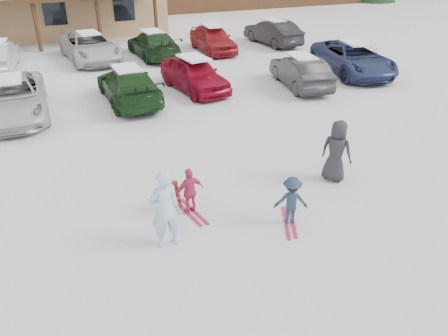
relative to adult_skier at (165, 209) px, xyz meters
name	(u,v)px	position (x,y,z in m)	size (l,w,h in m)	color
ground	(228,224)	(1.58, 0.18, -0.95)	(160.00, 160.00, 0.00)	white
adult_skier	(165,209)	(0.00, 0.00, 0.00)	(0.69, 0.45, 1.89)	#A9C9E8
toddler_red	(175,195)	(0.60, 1.34, -0.54)	(0.40, 0.31, 0.82)	#C34031
child_navy	(291,201)	(3.01, -0.31, -0.32)	(0.81, 0.46, 1.25)	#1C2C42
skis_child_navy	(289,222)	(3.01, -0.31, -0.93)	(0.20, 1.40, 0.03)	#B41945
child_magenta	(190,191)	(0.90, 1.02, -0.32)	(0.73, 0.31, 1.25)	#C7285F
skis_child_magenta	(191,212)	(0.90, 1.02, -0.93)	(0.20, 1.40, 0.03)	#B41945
bystander_dark	(336,151)	(5.25, 1.11, -0.05)	(0.88, 0.57, 1.79)	#232326
parked_car_2	(11,98)	(-3.32, 9.92, -0.20)	(2.49, 5.40, 1.50)	beige
parked_car_3	(129,85)	(1.16, 9.96, -0.23)	(2.00, 4.92, 1.43)	#163515
parked_car_4	(194,74)	(4.19, 10.40, -0.20)	(1.76, 4.36, 1.49)	maroon
parked_car_5	(300,71)	(8.86, 9.06, -0.24)	(1.51, 4.32, 1.42)	#232325
parked_car_6	(353,58)	(12.46, 10.00, -0.18)	(2.56, 5.55, 1.54)	navy
parked_car_10	(90,47)	(0.55, 17.60, -0.18)	(2.53, 5.49, 1.53)	silver
parked_car_11	(153,44)	(3.98, 17.10, -0.22)	(2.03, 5.00, 1.45)	#1A341A
parked_car_12	(213,39)	(7.60, 17.03, -0.17)	(1.83, 4.55, 1.55)	maroon
parked_car_13	(273,32)	(11.85, 17.45, -0.19)	(1.61, 4.61, 1.52)	black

